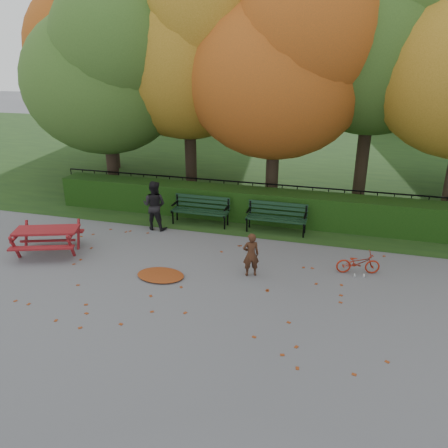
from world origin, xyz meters
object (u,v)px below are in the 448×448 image
(tree_b, at_px, (195,42))
(picnic_table, at_px, (47,235))
(bench_left, at_px, (201,208))
(tree_d, at_px, (391,21))
(tree_c, at_px, (286,61))
(child, at_px, (251,255))
(tree_f, at_px, (108,37))
(bench_right, at_px, (277,215))
(tree_a, at_px, (108,70))
(adult, at_px, (154,205))
(bicycle, at_px, (358,263))

(tree_b, relative_size, picnic_table, 4.43)
(bench_left, bearing_deg, tree_d, 34.26)
(tree_c, xyz_separation_m, child, (0.12, -5.22, -4.27))
(tree_c, distance_m, tree_f, 8.66)
(tree_c, distance_m, bench_left, 5.31)
(tree_b, relative_size, tree_d, 0.92)
(tree_d, bearing_deg, bench_right, -128.23)
(tree_d, bearing_deg, bench_left, -145.74)
(tree_d, relative_size, picnic_table, 4.82)
(picnic_table, xyz_separation_m, child, (5.52, 0.24, 0.01))
(tree_c, relative_size, tree_d, 0.84)
(tree_d, bearing_deg, child, -114.22)
(tree_a, distance_m, tree_d, 9.33)
(picnic_table, bearing_deg, tree_a, 77.32)
(adult, bearing_deg, bench_left, -145.58)
(tree_a, relative_size, tree_c, 0.94)
(tree_d, distance_m, tree_f, 11.20)
(tree_f, bearing_deg, tree_b, -27.99)
(tree_a, distance_m, bench_right, 7.69)
(tree_b, distance_m, adult, 6.03)
(tree_b, height_order, child, tree_b)
(bench_right, bearing_deg, adult, -167.51)
(bench_left, bearing_deg, picnic_table, -135.50)
(bench_right, bearing_deg, bicycle, -42.07)
(tree_b, xyz_separation_m, bench_right, (3.54, -3.04, -4.88))
(tree_d, height_order, bench_left, tree_d)
(tree_d, height_order, bicycle, tree_d)
(adult, xyz_separation_m, bicycle, (5.99, -1.34, -0.48))
(picnic_table, distance_m, child, 5.53)
(tree_b, bearing_deg, tree_a, -156.95)
(bench_right, distance_m, child, 2.97)
(tree_a, relative_size, adult, 4.91)
(adult, bearing_deg, bicycle, 168.47)
(adult, bearing_deg, bench_right, -166.44)
(tree_d, distance_m, bench_right, 7.07)
(bench_right, height_order, bicycle, bench_right)
(adult, bearing_deg, child, 149.17)
(tree_c, bearing_deg, tree_a, -176.35)
(tree_a, xyz_separation_m, tree_b, (2.74, 1.17, 0.88))
(tree_f, distance_m, adult, 9.26)
(tree_b, xyz_separation_m, tree_d, (6.32, 0.48, 0.58))
(tree_a, xyz_separation_m, bench_left, (3.89, -1.88, -4.00))
(tree_f, distance_m, bicycle, 14.16)
(adult, bearing_deg, tree_f, -52.86)
(tree_b, distance_m, bicycle, 9.39)
(tree_a, xyz_separation_m, tree_c, (6.02, 0.38, 0.30))
(tree_f, xyz_separation_m, adult, (4.62, -6.34, -4.93))
(picnic_table, xyz_separation_m, adult, (2.05, 2.41, 0.22))
(child, relative_size, adult, 0.72)
(tree_f, height_order, adult, tree_f)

